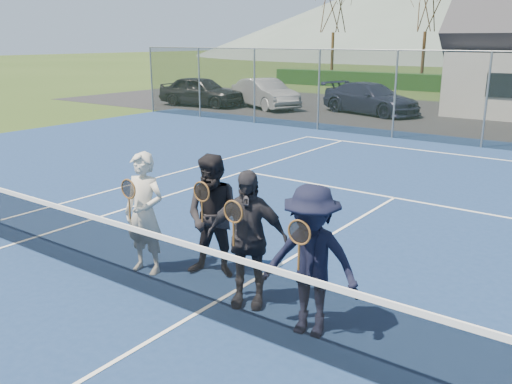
% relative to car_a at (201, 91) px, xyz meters
% --- Properties ---
extents(court_surface, '(30.00, 30.00, 0.02)m').
position_rel_car_a_xyz_m(court_surface, '(14.73, -16.65, -0.76)').
color(court_surface, navy).
rests_on(court_surface, ground).
extents(tarmac_carpark, '(40.00, 12.00, 0.01)m').
position_rel_car_a_xyz_m(tarmac_carpark, '(10.73, 3.35, -0.76)').
color(tarmac_carpark, black).
rests_on(tarmac_carpark, ground).
extents(hill_west, '(110.00, 110.00, 18.00)m').
position_rel_car_a_xyz_m(hill_west, '(-10.27, 78.35, 8.23)').
color(hill_west, '#52625B').
rests_on(hill_west, ground).
extents(car_a, '(4.67, 2.30, 1.53)m').
position_rel_car_a_xyz_m(car_a, '(0.00, 0.00, 0.00)').
color(car_a, black).
rests_on(car_a, ground).
extents(car_b, '(4.67, 3.22, 1.46)m').
position_rel_car_a_xyz_m(car_b, '(3.19, 1.21, -0.04)').
color(car_b, gray).
rests_on(car_b, ground).
extents(car_c, '(5.25, 3.23, 1.42)m').
position_rel_car_a_xyz_m(car_c, '(8.37, 2.35, -0.06)').
color(car_c, '#191B33').
rests_on(car_c, ground).
extents(court_markings, '(11.03, 23.83, 0.01)m').
position_rel_car_a_xyz_m(court_markings, '(14.73, -16.65, -0.74)').
color(court_markings, white).
rests_on(court_markings, court_surface).
extents(tennis_net, '(11.68, 0.08, 1.10)m').
position_rel_car_a_xyz_m(tennis_net, '(14.73, -16.65, -0.23)').
color(tennis_net, slate).
rests_on(tennis_net, ground).
extents(perimeter_fence, '(30.07, 0.07, 3.02)m').
position_rel_car_a_xyz_m(perimeter_fence, '(14.73, -3.15, 0.76)').
color(perimeter_fence, slate).
rests_on(perimeter_fence, ground).
extents(tree_a, '(3.20, 3.20, 7.77)m').
position_rel_car_a_xyz_m(tree_a, '(-1.27, 16.35, 5.03)').
color(tree_a, '#3C2916').
rests_on(tree_a, ground).
extents(tree_b, '(3.20, 3.20, 7.77)m').
position_rel_car_a_xyz_m(tree_b, '(5.73, 16.35, 5.03)').
color(tree_b, '#332112').
rests_on(tree_b, ground).
extents(player_a, '(0.72, 0.55, 1.80)m').
position_rel_car_a_xyz_m(player_a, '(13.25, -16.09, 0.16)').
color(player_a, beige).
rests_on(player_a, court_surface).
extents(player_b, '(1.06, 0.95, 1.80)m').
position_rel_car_a_xyz_m(player_b, '(14.17, -15.59, 0.15)').
color(player_b, black).
rests_on(player_b, court_surface).
extents(player_c, '(1.14, 0.84, 1.80)m').
position_rel_car_a_xyz_m(player_c, '(15.07, -16.03, 0.16)').
color(player_c, '#28272D').
rests_on(player_c, court_surface).
extents(player_d, '(1.27, 0.87, 1.80)m').
position_rel_car_a_xyz_m(player_d, '(16.10, -16.18, 0.15)').
color(player_d, black).
rests_on(player_d, court_surface).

